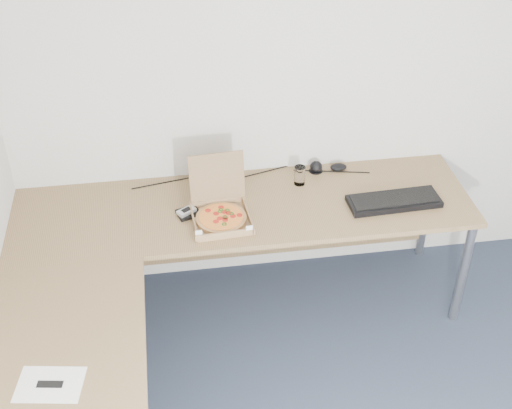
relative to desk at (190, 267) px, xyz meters
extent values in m
cube|color=olive|center=(0.32, 0.43, 0.01)|extent=(2.50, 0.70, 0.03)
cube|color=olive|center=(-0.58, -0.67, 0.01)|extent=(0.70, 1.50, 0.03)
cylinder|color=gray|center=(1.52, 0.73, -0.35)|extent=(0.05, 0.05, 0.70)
cube|color=#9A774F|center=(0.19, 0.30, 0.03)|extent=(0.30, 0.30, 0.01)
cube|color=#9A774F|center=(0.19, 0.47, 0.19)|extent=(0.30, 0.06, 0.29)
cylinder|color=#BB8047|center=(0.19, 0.30, 0.05)|extent=(0.27, 0.27, 0.02)
cylinder|color=red|center=(0.19, 0.30, 0.06)|extent=(0.23, 0.23, 0.00)
cylinder|color=white|center=(0.67, 0.59, 0.09)|extent=(0.06, 0.06, 0.11)
cube|color=black|center=(1.14, 0.33, 0.05)|extent=(0.51, 0.20, 0.03)
ellipsoid|color=black|center=(0.92, 0.70, 0.05)|extent=(0.11, 0.09, 0.04)
cube|color=black|center=(0.02, 0.39, 0.04)|extent=(0.14, 0.13, 0.02)
cube|color=#B2B5BA|center=(0.01, 0.38, 0.06)|extent=(0.11, 0.10, 0.02)
cube|color=white|center=(-0.61, -0.67, 0.03)|extent=(0.29, 0.23, 0.00)
ellipsoid|color=black|center=(0.79, 0.71, 0.06)|extent=(0.08, 0.08, 0.07)
camera|label=1|loc=(-0.07, -2.63, 2.28)|focal=49.26mm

